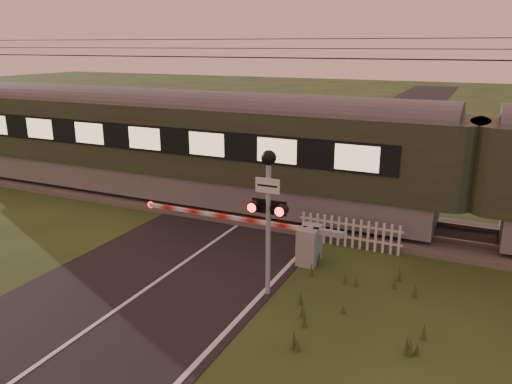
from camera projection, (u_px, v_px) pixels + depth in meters
The scene contains 8 objects.
ground at pixel (152, 286), 12.75m from camera, with size 160.00×160.00×0.00m, color #273815.
road at pixel (147, 289), 12.54m from camera, with size 6.00×140.00×0.03m.
track_bed at pixel (258, 210), 18.39m from camera, with size 140.00×3.40×0.39m.
overhead_wires at pixel (258, 51), 16.78m from camera, with size 120.00×0.62×0.62m.
train at pixel (474, 172), 14.89m from camera, with size 42.73×2.95×3.98m.
boom_gate at pixel (300, 241), 14.06m from camera, with size 6.46×0.82×1.09m.
crossing_signal at pixel (268, 198), 11.63m from camera, with size 0.92×0.37×3.62m.
picket_fence at pixel (349, 233), 15.05m from camera, with size 3.16×0.08×0.92m.
Camera 1 is at (7.28, -9.35, 5.92)m, focal length 35.00 mm.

